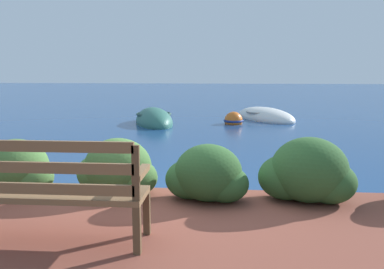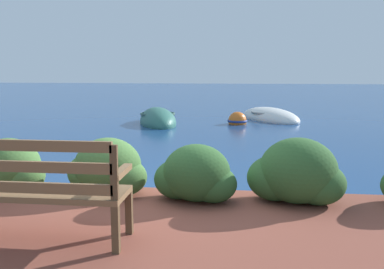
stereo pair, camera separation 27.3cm
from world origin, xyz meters
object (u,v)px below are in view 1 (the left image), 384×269
Objects in this scene: park_bench at (50,189)px; rowboat_mid at (265,117)px; rowboat_nearest at (154,122)px; mooring_buoy at (234,121)px.

park_bench is 11.32m from rowboat_mid.
rowboat_nearest is at bearing 101.17° from park_bench.
rowboat_mid is (2.76, 10.96, -0.65)m from park_bench.
park_bench reaches higher than rowboat_nearest.
mooring_buoy is (2.42, 0.23, 0.02)m from rowboat_nearest.
rowboat_mid reaches higher than mooring_buoy.
rowboat_nearest is 4.40× the size of mooring_buoy.
mooring_buoy is at bearing 86.76° from park_bench.
park_bench is 9.46m from rowboat_nearest.
park_bench is at bearing 138.61° from rowboat_mid.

